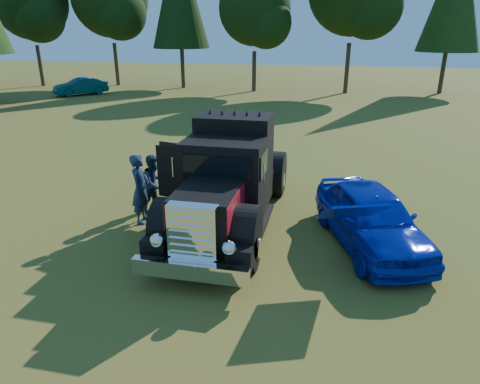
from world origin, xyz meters
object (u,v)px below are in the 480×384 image
spectator_far (154,183)px  distant_teal_car (81,86)px  spectator_near (141,189)px  diamond_t_truck (227,184)px  hotrod_coupe (371,217)px

spectator_far → distant_teal_car: (-15.74, 21.75, -0.17)m
spectator_near → diamond_t_truck: bearing=-89.8°
diamond_t_truck → distant_teal_car: bearing=129.0°
spectator_near → distant_teal_car: size_ratio=0.47×
hotrod_coupe → spectator_near: (-6.28, 0.10, 0.23)m
spectator_far → hotrod_coupe: bearing=-74.5°
distant_teal_car → spectator_far: bearing=-13.3°
diamond_t_truck → spectator_far: (-2.44, 0.71, -0.40)m
spectator_near → spectator_far: size_ratio=1.15×
hotrod_coupe → spectator_far: 6.31m
diamond_t_truck → hotrod_coupe: (3.79, -0.27, -0.51)m
hotrod_coupe → distant_teal_car: 31.61m
hotrod_coupe → spectator_far: (-6.24, 0.97, 0.10)m
spectator_near → spectator_far: spectator_near is taller
diamond_t_truck → spectator_far: size_ratio=4.08×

